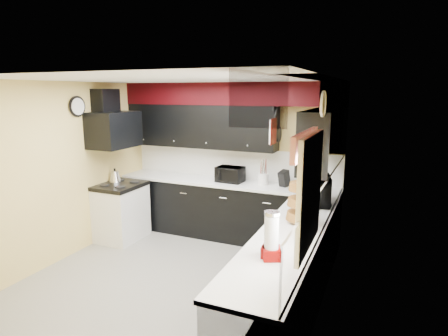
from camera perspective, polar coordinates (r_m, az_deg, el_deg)
name	(u,v)px	position (r m, az deg, el deg)	size (l,w,h in m)	color
ground	(180,276)	(5.11, -6.77, -16.04)	(3.60, 3.60, 0.00)	gray
wall_back	(232,159)	(6.24, 1.24, 1.34)	(3.60, 0.06, 2.50)	#E0C666
wall_right	(326,199)	(4.08, 15.31, -4.64)	(0.06, 3.60, 2.50)	#E0C666
wall_left	(67,171)	(5.77, -22.75, -0.43)	(0.06, 3.60, 2.50)	#E0C666
ceiling	(175,79)	(4.53, -7.54, 13.25)	(3.60, 3.60, 0.06)	white
cab_back	(225,210)	(6.17, 0.15, -6.45)	(3.60, 0.60, 0.90)	black
cab_right	(289,277)	(4.15, 9.81, -16.02)	(0.60, 3.00, 0.90)	black
counter_back	(225,182)	(6.04, 0.15, -2.21)	(3.62, 0.64, 0.04)	white
counter_right	(290,235)	(3.95, 10.05, -9.97)	(0.64, 3.02, 0.04)	white
splash_back	(232,163)	(6.24, 1.20, 0.78)	(3.60, 0.02, 0.50)	white
splash_right	(325,205)	(4.10, 15.13, -5.43)	(0.02, 3.60, 0.50)	white
upper_back	(200,126)	(6.22, -3.65, 6.39)	(2.60, 0.35, 0.70)	black
upper_right	(325,137)	(4.87, 15.16, 4.58)	(0.35, 1.80, 0.70)	black
soffit_back	(228,94)	(5.98, 0.62, 11.24)	(3.60, 0.36, 0.35)	black
soffit_right	(310,95)	(3.78, 13.04, 10.75)	(0.36, 3.24, 0.35)	black
stove	(122,213)	(6.31, -15.34, -6.66)	(0.60, 0.75, 0.86)	white
cooktop	(120,186)	(6.18, -15.57, -2.61)	(0.62, 0.77, 0.06)	black
hood	(114,130)	(6.07, -16.40, 5.63)	(0.50, 0.78, 0.55)	black
hood_duct	(106,102)	(6.12, -17.57, 9.55)	(0.24, 0.40, 0.40)	black
window	(310,193)	(3.14, 12.95, -3.66)	(0.03, 0.86, 0.96)	white
valance	(305,144)	(3.08, 12.28, 3.64)	(0.04, 0.88, 0.20)	red
pan_top	(277,116)	(5.65, 8.10, 7.82)	(0.03, 0.22, 0.40)	black
pan_mid	(274,134)	(5.55, 7.66, 5.17)	(0.03, 0.28, 0.46)	black
pan_low	(279,134)	(5.80, 8.36, 5.13)	(0.03, 0.24, 0.42)	black
cut_board	(273,131)	(5.43, 7.43, 5.56)	(0.03, 0.26, 0.35)	white
baskets	(300,201)	(4.19, 11.56, -5.02)	(0.27, 0.27, 0.50)	brown
clock	(77,106)	(5.82, -21.46, 8.72)	(0.03, 0.30, 0.30)	black
deco_plate	(323,104)	(3.58, 14.87, 9.43)	(0.03, 0.24, 0.24)	white
toaster_oven	(230,174)	(5.97, 0.90, -0.98)	(0.42, 0.35, 0.24)	black
microwave	(314,190)	(4.98, 13.50, -3.26)	(0.62, 0.42, 0.34)	black
utensil_crock	(263,179)	(5.84, 6.00, -1.68)	(0.16, 0.16, 0.17)	white
knife_block	(284,179)	(5.74, 9.15, -1.62)	(0.11, 0.16, 0.25)	black
kettle	(115,176)	(6.35, -16.28, -1.21)	(0.19, 0.19, 0.17)	silver
dispenser_a	(271,236)	(3.31, 7.13, -10.25)	(0.14, 0.14, 0.39)	#5B0307
dispenser_b	(272,237)	(3.27, 7.29, -10.38)	(0.15, 0.15, 0.40)	#5E0000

